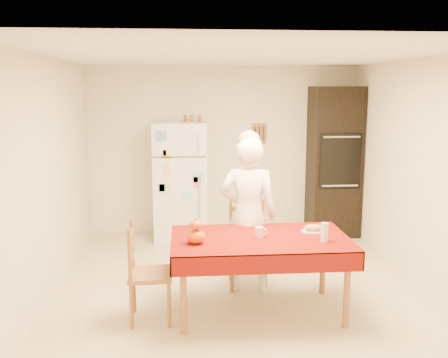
{
  "coord_description": "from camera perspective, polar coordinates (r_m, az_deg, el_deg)",
  "views": [
    {
      "loc": [
        -0.6,
        -5.24,
        2.16
      ],
      "look_at": [
        -0.15,
        0.2,
        1.18
      ],
      "focal_mm": 40.0,
      "sensor_mm": 36.0,
      "label": 1
    }
  ],
  "objects": [
    {
      "name": "chair_left",
      "position": [
        4.78,
        -9.22,
        -10.11
      ],
      "size": [
        0.41,
        0.43,
        0.95
      ],
      "rotation": [
        0.0,
        0.0,
        1.6
      ],
      "color": "brown",
      "rests_on": "floor"
    },
    {
      "name": "dining_table",
      "position": [
        4.84,
        4.13,
        -7.46
      ],
      "size": [
        1.7,
        1.0,
        0.76
      ],
      "color": "brown",
      "rests_on": "floor"
    },
    {
      "name": "coffee_mug",
      "position": [
        4.81,
        4.05,
        -6.08
      ],
      "size": [
        0.08,
        0.08,
        0.1
      ],
      "primitive_type": "cylinder",
      "color": "silver",
      "rests_on": "dining_table"
    },
    {
      "name": "bread_loaf",
      "position": [
        5.03,
        10.16,
        -5.48
      ],
      "size": [
        0.18,
        0.1,
        0.06
      ],
      "primitive_type": "ellipsoid",
      "color": "#976C4A",
      "rests_on": "bread_plate"
    },
    {
      "name": "bread_plate",
      "position": [
        5.04,
        10.14,
        -5.92
      ],
      "size": [
        0.24,
        0.24,
        0.02
      ],
      "primitive_type": "cylinder",
      "color": "silver",
      "rests_on": "dining_table"
    },
    {
      "name": "wine_glass",
      "position": [
        4.75,
        11.41,
        -5.98
      ],
      "size": [
        0.07,
        0.07,
        0.18
      ],
      "primitive_type": "cylinder",
      "color": "silver",
      "rests_on": "dining_table"
    },
    {
      "name": "spice_jar_mid",
      "position": [
        7.18,
        -3.76,
        6.93
      ],
      "size": [
        0.05,
        0.05,
        0.1
      ],
      "primitive_type": "cylinder",
      "color": "#91611A",
      "rests_on": "refrigerator"
    },
    {
      "name": "floor",
      "position": [
        5.7,
        1.73,
        -12.06
      ],
      "size": [
        4.5,
        4.5,
        0.0
      ],
      "primitive_type": "plane",
      "color": "#C7B490",
      "rests_on": "ground"
    },
    {
      "name": "spice_jar_right",
      "position": [
        7.18,
        -2.82,
        6.94
      ],
      "size": [
        0.05,
        0.05,
        0.1
      ],
      "primitive_type": "cylinder",
      "color": "#95531B",
      "rests_on": "refrigerator"
    },
    {
      "name": "oven_cabinet",
      "position": [
        7.58,
        12.45,
        1.95
      ],
      "size": [
        0.7,
        0.62,
        2.2
      ],
      "color": "black",
      "rests_on": "floor"
    },
    {
      "name": "pumpkin_lower",
      "position": [
        4.61,
        -3.21,
        -6.58
      ],
      "size": [
        0.17,
        0.17,
        0.13
      ],
      "primitive_type": "ellipsoid",
      "color": "red",
      "rests_on": "dining_table"
    },
    {
      "name": "chair_far",
      "position": [
        5.57,
        2.68,
        -7.03
      ],
      "size": [
        0.44,
        0.42,
        0.95
      ],
      "rotation": [
        0.0,
        0.0,
        -0.06
      ],
      "color": "brown",
      "rests_on": "floor"
    },
    {
      "name": "seated_woman",
      "position": [
        5.31,
        2.8,
        -4.17
      ],
      "size": [
        0.68,
        0.51,
        1.68
      ],
      "primitive_type": "imported",
      "rotation": [
        0.0,
        0.0,
        2.95
      ],
      "color": "white",
      "rests_on": "floor"
    },
    {
      "name": "pumpkin_upper",
      "position": [
        4.58,
        -3.22,
        -5.24
      ],
      "size": [
        0.12,
        0.12,
        0.09
      ],
      "primitive_type": "ellipsoid",
      "color": "#E75F05",
      "rests_on": "pumpkin_lower"
    },
    {
      "name": "spice_jar_left",
      "position": [
        7.18,
        -4.43,
        6.92
      ],
      "size": [
        0.05,
        0.05,
        0.1
      ],
      "primitive_type": "cylinder",
      "color": "brown",
      "rests_on": "refrigerator"
    },
    {
      "name": "refrigerator",
      "position": [
        7.24,
        -5.04,
        -0.24
      ],
      "size": [
        0.75,
        0.74,
        1.7
      ],
      "color": "white",
      "rests_on": "floor"
    },
    {
      "name": "room_shell",
      "position": [
        5.3,
        1.82,
        4.4
      ],
      "size": [
        4.02,
        4.52,
        2.51
      ],
      "color": "beige",
      "rests_on": "ground"
    }
  ]
}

